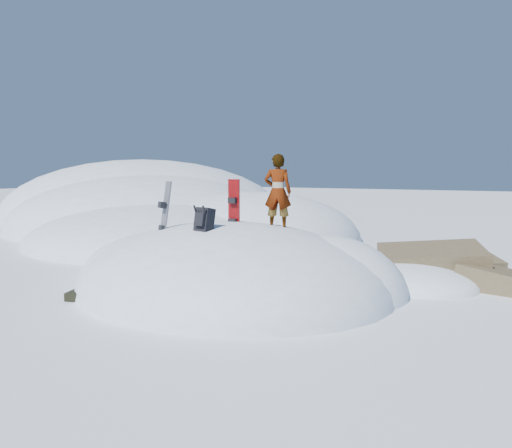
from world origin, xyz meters
The scene contains 9 objects.
ground centered at (0.00, 0.00, 0.00)m, with size 120.00×120.00×0.00m, color white.
snow_mound centered at (-0.17, 0.24, 0.00)m, with size 8.00×6.00×3.00m.
snow_ridge centered at (-10.43, 9.85, 0.00)m, with size 21.50×18.50×6.40m.
rock_outcrop centered at (3.72, 3.01, 0.01)m, with size 4.68×4.41×1.68m.
snowboard_red centered at (-0.11, 0.32, 1.66)m, with size 0.29×0.14×1.54m.
snowboard_dark centered at (-1.34, -0.58, 1.55)m, with size 0.42×0.41×1.69m.
backpack centered at (-0.08, -0.88, 1.63)m, with size 0.39×0.43×0.56m.
gear_pile centered at (-2.17, -2.04, 0.10)m, with size 0.82×0.63×0.21m.
person centered at (0.89, 0.49, 2.15)m, with size 0.59×0.38×1.61m, color slate.
Camera 1 is at (5.55, -9.06, 2.61)m, focal length 35.00 mm.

